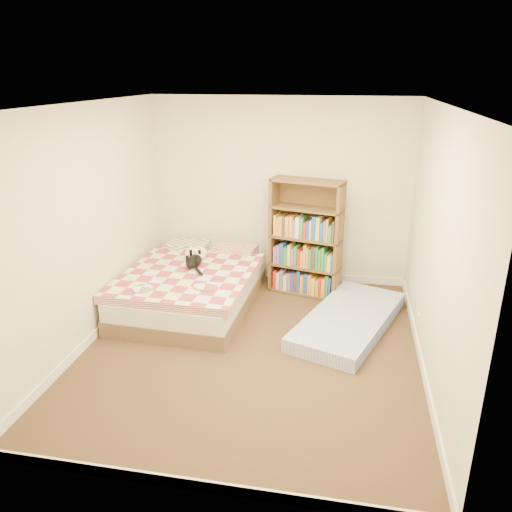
% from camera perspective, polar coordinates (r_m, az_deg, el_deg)
% --- Properties ---
extents(room, '(3.51, 4.01, 2.51)m').
position_cam_1_polar(room, '(4.94, -0.53, 1.66)').
color(room, '#46301E').
rests_on(room, ground).
extents(bed, '(1.59, 2.13, 0.55)m').
position_cam_1_polar(bed, '(6.33, -7.19, -3.37)').
color(bed, brown).
rests_on(bed, room).
extents(bookshelf, '(0.99, 0.52, 1.53)m').
position_cam_1_polar(bookshelf, '(6.55, 5.64, 0.40)').
color(bookshelf, '#52381C').
rests_on(bookshelf, room).
extents(floor_mattress, '(1.37, 1.97, 0.16)m').
position_cam_1_polar(floor_mattress, '(5.90, 10.54, -7.25)').
color(floor_mattress, '#6A77B2').
rests_on(floor_mattress, room).
extents(black_cat, '(0.25, 0.66, 0.15)m').
position_cam_1_polar(black_cat, '(6.29, -6.97, -0.45)').
color(black_cat, black).
rests_on(black_cat, bed).
extents(white_dog, '(0.34, 0.37, 0.16)m').
position_cam_1_polar(white_dog, '(6.49, -6.83, 0.33)').
color(white_dog, white).
rests_on(white_dog, bed).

